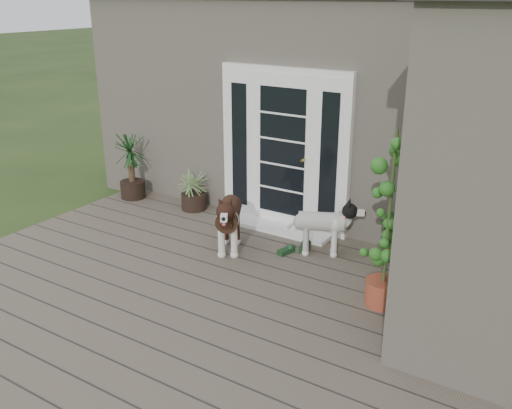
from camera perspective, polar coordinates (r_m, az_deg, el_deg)
The scene contains 14 objects.
deck at distance 6.18m, azimuth -6.00°, elevation -9.51°, with size 6.20×4.60×0.12m, color #6B5B4C.
house_main at distance 9.19m, azimuth 10.41°, elevation 10.29°, with size 7.40×4.00×3.10m, color #665E54.
door_unit at distance 7.54m, azimuth 2.82°, elevation 5.60°, with size 1.90×0.14×2.15m, color white.
door_step at distance 7.72m, azimuth 1.95°, elevation -2.27°, with size 1.60×0.40×0.05m, color white.
brindle_dog at distance 6.96m, azimuth -2.73°, elevation -1.95°, with size 0.37×0.87×0.72m, color #3D2316, non-canonical shape.
white_dog at distance 6.92m, azimuth 6.58°, elevation -2.61°, with size 0.32×0.75×0.63m, color white, non-canonical shape.
spider_plant at distance 8.36m, azimuth -6.36°, elevation 1.66°, with size 0.61×0.61×0.66m, color #8DA867, non-canonical shape.
yucca at distance 8.94m, azimuth -12.52°, elevation 3.90°, with size 0.73×0.73×1.06m, color #11341A, non-canonical shape.
herb_a at distance 6.99m, azimuth 13.94°, elevation -3.08°, with size 0.45×0.45×0.58m, color #255217.
herb_b at distance 6.95m, azimuth 14.74°, elevation -2.87°, with size 0.45×0.45×0.68m, color #27621C.
herb_c at distance 6.88m, azimuth 17.55°, elevation -3.73°, with size 0.39×0.39×0.61m, color #255217.
sapling at distance 5.67m, azimuth 13.29°, elevation -1.41°, with size 0.56×0.56×1.91m, color #195A1C, non-canonical shape.
clog_left at distance 7.11m, azimuth 4.95°, elevation -4.26°, with size 0.14×0.30×0.09m, color black, non-canonical shape.
clog_right at distance 7.01m, azimuth 3.04°, elevation -4.65°, with size 0.13×0.27×0.08m, color #15351A, non-canonical shape.
Camera 1 is at (3.37, -3.75, 3.15)m, focal length 39.56 mm.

